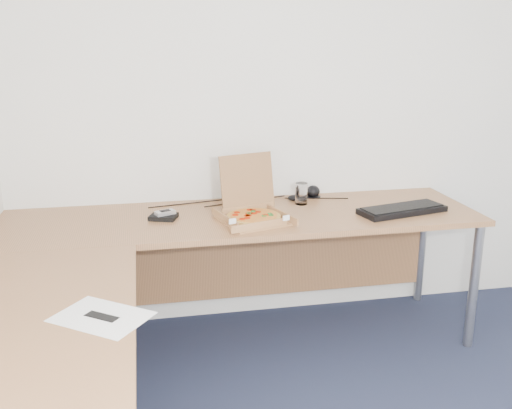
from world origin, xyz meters
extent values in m
cube|color=#A0693F|center=(-0.50, 1.40, 0.71)|extent=(2.50, 0.70, 0.03)
cube|color=#A0693F|center=(-1.40, 0.30, 0.71)|extent=(0.70, 1.50, 0.03)
cylinder|color=gray|center=(0.70, 1.70, 0.35)|extent=(0.05, 0.05, 0.70)
cube|color=#AF7949|center=(-0.46, 1.28, 0.73)|extent=(0.30, 0.30, 0.01)
cube|color=#AF7949|center=(-0.46, 1.46, 0.89)|extent=(0.30, 0.06, 0.30)
cylinder|color=gold|center=(-0.46, 1.28, 0.75)|extent=(0.27, 0.27, 0.02)
cylinder|color=#B23612|center=(-0.46, 1.28, 0.76)|extent=(0.24, 0.24, 0.00)
cylinder|color=white|center=(-0.14, 1.55, 0.79)|extent=(0.07, 0.07, 0.12)
cube|color=black|center=(0.34, 1.28, 0.74)|extent=(0.50, 0.27, 0.03)
ellipsoid|color=black|center=(-0.15, 1.62, 0.75)|extent=(0.11, 0.09, 0.03)
cube|color=black|center=(-0.91, 1.42, 0.74)|extent=(0.16, 0.15, 0.02)
cube|color=#B2B5BA|center=(-0.90, 1.42, 0.76)|extent=(0.11, 0.09, 0.02)
cube|color=white|center=(-1.16, 0.35, 0.73)|extent=(0.37, 0.35, 0.00)
ellipsoid|color=black|center=(-0.03, 1.68, 0.77)|extent=(0.09, 0.09, 0.07)
camera|label=1|loc=(-1.00, -1.47, 1.63)|focal=40.77mm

